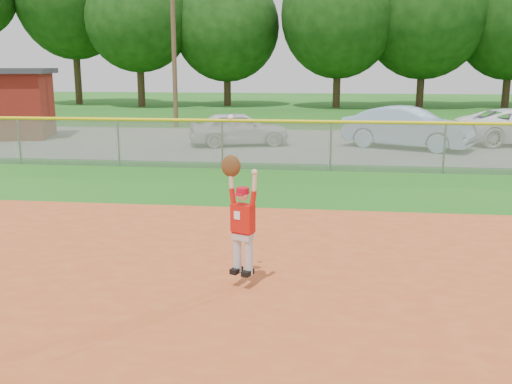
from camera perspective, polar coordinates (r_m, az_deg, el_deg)
ground at (r=7.91m, az=7.61°, el=-11.02°), size 120.00×120.00×0.00m
parking_strip at (r=23.47m, az=7.37°, el=4.76°), size 44.00×10.00×0.03m
car_white_a at (r=22.79m, az=-1.73°, el=6.37°), size 4.24×2.70×1.34m
car_blue at (r=22.68m, az=14.90°, el=6.23°), size 5.06×3.54×1.58m
utility_shed at (r=27.44m, az=-23.81°, el=8.15°), size 4.70×4.04×3.04m
outfield_fence at (r=17.41m, az=7.49°, el=4.95°), size 40.06×0.10×1.55m
power_lines at (r=29.32m, az=9.63°, el=15.36°), size 19.40×0.24×9.00m
tree_line at (r=45.39m, az=8.86°, el=17.94°), size 62.37×13.00×14.43m
ballplayer at (r=8.01m, az=-1.51°, el=-2.42°), size 0.55×0.37×2.26m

